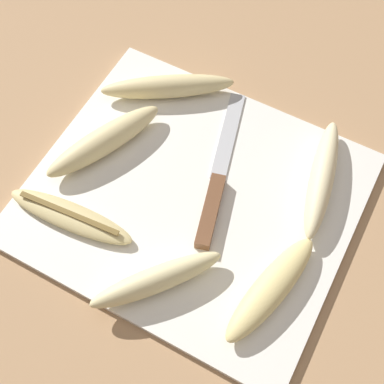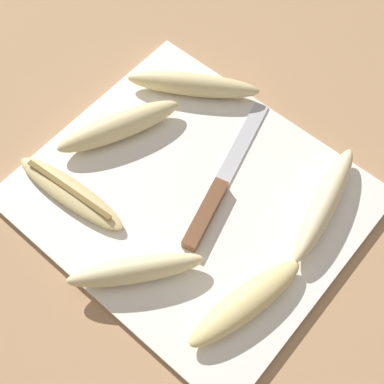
{
  "view_description": "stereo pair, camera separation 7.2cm",
  "coord_description": "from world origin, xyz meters",
  "px_view_note": "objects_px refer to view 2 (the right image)",
  "views": [
    {
      "loc": [
        0.16,
        -0.3,
        0.66
      ],
      "look_at": [
        0.0,
        0.0,
        0.02
      ],
      "focal_mm": 50.0,
      "sensor_mm": 36.0,
      "label": 1
    },
    {
      "loc": [
        0.22,
        -0.26,
        0.66
      ],
      "look_at": [
        0.0,
        0.0,
        0.02
      ],
      "focal_mm": 50.0,
      "sensor_mm": 36.0,
      "label": 2
    }
  ],
  "objects_px": {
    "knife": "(214,199)",
    "banana_ripe_center": "(119,126)",
    "banana_golden_short": "(246,302)",
    "banana_soft_right": "(136,270)",
    "banana_mellow_near": "(193,85)",
    "banana_cream_curved": "(325,203)",
    "banana_spotted_left": "(70,193)"
  },
  "relations": [
    {
      "from": "banana_soft_right",
      "to": "banana_golden_short",
      "type": "bearing_deg",
      "value": 24.22
    },
    {
      "from": "banana_ripe_center",
      "to": "banana_golden_short",
      "type": "distance_m",
      "value": 0.31
    },
    {
      "from": "banana_mellow_near",
      "to": "banana_cream_curved",
      "type": "xyz_separation_m",
      "value": [
        0.26,
        -0.04,
        0.0
      ]
    },
    {
      "from": "banana_mellow_near",
      "to": "banana_cream_curved",
      "type": "bearing_deg",
      "value": -8.13
    },
    {
      "from": "knife",
      "to": "banana_ripe_center",
      "type": "height_order",
      "value": "banana_ripe_center"
    },
    {
      "from": "knife",
      "to": "banana_spotted_left",
      "type": "height_order",
      "value": "banana_spotted_left"
    },
    {
      "from": "knife",
      "to": "banana_mellow_near",
      "type": "xyz_separation_m",
      "value": [
        -0.14,
        0.12,
        0.01
      ]
    },
    {
      "from": "banana_spotted_left",
      "to": "banana_cream_curved",
      "type": "bearing_deg",
      "value": 37.19
    },
    {
      "from": "knife",
      "to": "banana_cream_curved",
      "type": "relative_size",
      "value": 1.33
    },
    {
      "from": "knife",
      "to": "banana_golden_short",
      "type": "distance_m",
      "value": 0.15
    },
    {
      "from": "banana_ripe_center",
      "to": "banana_golden_short",
      "type": "xyz_separation_m",
      "value": [
        0.3,
        -0.08,
        -0.0
      ]
    },
    {
      "from": "banana_spotted_left",
      "to": "banana_mellow_near",
      "type": "bearing_deg",
      "value": 87.46
    },
    {
      "from": "banana_ripe_center",
      "to": "banana_mellow_near",
      "type": "bearing_deg",
      "value": 76.17
    },
    {
      "from": "banana_soft_right",
      "to": "banana_ripe_center",
      "type": "xyz_separation_m",
      "value": [
        -0.17,
        0.14,
        -0.0
      ]
    },
    {
      "from": "banana_ripe_center",
      "to": "banana_spotted_left",
      "type": "height_order",
      "value": "banana_ripe_center"
    },
    {
      "from": "banana_soft_right",
      "to": "banana_golden_short",
      "type": "relative_size",
      "value": 0.87
    },
    {
      "from": "banana_golden_short",
      "to": "banana_mellow_near",
      "type": "bearing_deg",
      "value": 141.52
    },
    {
      "from": "knife",
      "to": "banana_spotted_left",
      "type": "relative_size",
      "value": 1.37
    },
    {
      "from": "banana_spotted_left",
      "to": "banana_golden_short",
      "type": "relative_size",
      "value": 1.05
    },
    {
      "from": "banana_ripe_center",
      "to": "banana_golden_short",
      "type": "bearing_deg",
      "value": -15.75
    },
    {
      "from": "banana_soft_right",
      "to": "banana_mellow_near",
      "type": "relative_size",
      "value": 0.83
    },
    {
      "from": "banana_cream_curved",
      "to": "banana_golden_short",
      "type": "height_order",
      "value": "banana_cream_curved"
    },
    {
      "from": "banana_golden_short",
      "to": "banana_soft_right",
      "type": "bearing_deg",
      "value": -155.78
    },
    {
      "from": "banana_ripe_center",
      "to": "banana_mellow_near",
      "type": "relative_size",
      "value": 1.0
    },
    {
      "from": "banana_soft_right",
      "to": "banana_mellow_near",
      "type": "xyz_separation_m",
      "value": [
        -0.14,
        0.27,
        -0.0
      ]
    },
    {
      "from": "banana_soft_right",
      "to": "banana_cream_curved",
      "type": "relative_size",
      "value": 0.81
    },
    {
      "from": "banana_spotted_left",
      "to": "banana_soft_right",
      "type": "bearing_deg",
      "value": -9.34
    },
    {
      "from": "banana_mellow_near",
      "to": "banana_cream_curved",
      "type": "height_order",
      "value": "banana_cream_curved"
    },
    {
      "from": "banana_mellow_near",
      "to": "banana_golden_short",
      "type": "relative_size",
      "value": 1.06
    },
    {
      "from": "knife",
      "to": "banana_ripe_center",
      "type": "bearing_deg",
      "value": 166.35
    },
    {
      "from": "knife",
      "to": "banana_soft_right",
      "type": "height_order",
      "value": "banana_soft_right"
    },
    {
      "from": "banana_spotted_left",
      "to": "banana_golden_short",
      "type": "xyz_separation_m",
      "value": [
        0.28,
        0.03,
        0.01
      ]
    }
  ]
}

